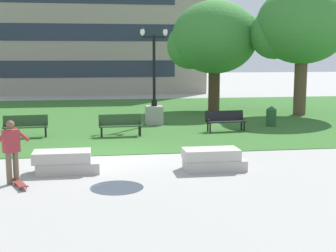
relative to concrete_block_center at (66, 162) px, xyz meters
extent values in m
plane|color=#A3A09B|center=(1.45, 2.06, -0.31)|extent=(140.00, 140.00, 0.00)
cube|color=#336628|center=(1.45, 12.06, -0.30)|extent=(40.00, 20.00, 0.02)
cube|color=#B2ADA3|center=(0.08, 0.00, -0.15)|extent=(1.80, 0.90, 0.32)
cube|color=#BBB6AB|center=(-0.09, 0.00, 0.17)|extent=(1.66, 0.83, 0.32)
cube|color=#B2ADA3|center=(4.39, -0.34, -0.15)|extent=(1.80, 0.90, 0.32)
cube|color=#BBB6AB|center=(4.28, -0.34, 0.17)|extent=(1.66, 0.83, 0.32)
cylinder|color=brown|center=(-1.24, -0.98, 0.12)|extent=(0.15, 0.15, 0.86)
cylinder|color=brown|center=(-1.39, -1.10, 0.12)|extent=(0.15, 0.15, 0.86)
cube|color=maroon|center=(-1.32, -1.04, 0.85)|extent=(0.46, 0.44, 0.60)
cylinder|color=maroon|center=(-1.11, -0.67, 0.97)|extent=(0.43, 0.37, 0.45)
cylinder|color=maroon|center=(-1.52, -1.40, 0.97)|extent=(0.43, 0.37, 0.45)
sphere|color=brown|center=(-1.32, -1.04, 1.29)|extent=(0.22, 0.22, 0.22)
cube|color=maroon|center=(-1.09, -1.37, -0.22)|extent=(0.50, 0.81, 0.02)
cube|color=maroon|center=(-0.91, -1.79, -0.20)|extent=(0.23, 0.19, 0.06)
cube|color=maroon|center=(-1.27, -0.96, -0.20)|extent=(0.23, 0.19, 0.06)
cylinder|color=silver|center=(-0.90, -1.53, -0.28)|extent=(0.05, 0.06, 0.06)
cylinder|color=silver|center=(-1.10, -1.62, -0.28)|extent=(0.05, 0.06, 0.06)
cylinder|color=silver|center=(-1.07, -1.13, -0.28)|extent=(0.05, 0.06, 0.06)
cylinder|color=silver|center=(-1.28, -1.21, -0.28)|extent=(0.05, 0.06, 0.06)
cylinder|color=#47515B|center=(1.41, -1.84, -0.30)|extent=(1.39, 1.39, 0.01)
cube|color=#284723|center=(-1.99, 6.01, 0.15)|extent=(1.83, 0.56, 0.05)
cube|color=#284723|center=(-2.01, 6.26, 0.38)|extent=(1.80, 0.25, 0.46)
cube|color=black|center=(-2.83, 5.96, 0.27)|extent=(0.09, 0.40, 0.04)
cube|color=black|center=(-1.16, 6.07, 0.27)|extent=(0.09, 0.40, 0.04)
cylinder|color=black|center=(-2.78, 5.80, -0.08)|extent=(0.07, 0.07, 0.41)
cylinder|color=black|center=(-1.18, 5.91, -0.08)|extent=(0.07, 0.07, 0.41)
cylinder|color=black|center=(-2.80, 6.12, -0.08)|extent=(0.07, 0.07, 0.41)
cylinder|color=black|center=(-1.21, 6.23, -0.08)|extent=(0.07, 0.07, 0.41)
cube|color=black|center=(6.61, 6.29, 0.15)|extent=(1.83, 0.60, 0.05)
cube|color=black|center=(6.59, 6.54, 0.38)|extent=(1.80, 0.28, 0.46)
cube|color=black|center=(5.77, 6.22, 0.27)|extent=(0.09, 0.40, 0.04)
cube|color=black|center=(7.44, 6.37, 0.27)|extent=(0.09, 0.40, 0.04)
cylinder|color=black|center=(5.82, 6.06, -0.08)|extent=(0.07, 0.07, 0.41)
cylinder|color=black|center=(7.42, 6.20, -0.08)|extent=(0.07, 0.07, 0.41)
cylinder|color=black|center=(5.80, 6.38, -0.08)|extent=(0.07, 0.07, 0.41)
cylinder|color=black|center=(7.39, 6.52, -0.08)|extent=(0.07, 0.07, 0.41)
cube|color=#284723|center=(1.90, 5.72, 0.15)|extent=(1.82, 0.51, 0.05)
cube|color=#284723|center=(1.89, 5.97, 0.38)|extent=(1.80, 0.20, 0.46)
cube|color=black|center=(1.06, 5.68, 0.27)|extent=(0.08, 0.40, 0.04)
cube|color=black|center=(2.74, 5.75, 0.27)|extent=(0.08, 0.40, 0.04)
cylinder|color=black|center=(1.11, 5.52, -0.08)|extent=(0.07, 0.07, 0.41)
cylinder|color=black|center=(2.71, 5.59, -0.08)|extent=(0.07, 0.07, 0.41)
cylinder|color=black|center=(1.10, 5.84, -0.08)|extent=(0.07, 0.07, 0.41)
cylinder|color=black|center=(2.70, 5.91, -0.08)|extent=(0.07, 0.07, 0.41)
cube|color=gray|center=(3.71, 8.90, 0.16)|extent=(0.80, 0.80, 0.90)
cylinder|color=black|center=(3.71, 8.90, 0.76)|extent=(0.28, 0.28, 0.30)
cylinder|color=black|center=(3.71, 8.90, 2.32)|extent=(0.14, 0.14, 3.41)
cube|color=black|center=(3.71, 8.90, 3.93)|extent=(1.10, 0.08, 0.08)
ellipsoid|color=white|center=(3.16, 8.90, 4.17)|extent=(0.22, 0.22, 0.36)
cone|color=black|center=(3.16, 8.90, 4.36)|extent=(0.20, 0.20, 0.13)
ellipsoid|color=white|center=(4.26, 8.90, 4.17)|extent=(0.22, 0.22, 0.36)
cone|color=black|center=(4.26, 8.90, 4.36)|extent=(0.20, 0.20, 0.13)
cylinder|color=#42301E|center=(8.00, 14.04, 1.22)|extent=(0.70, 0.70, 3.01)
ellipsoid|color=#387F33|center=(8.00, 14.04, 4.13)|extent=(5.11, 5.11, 4.35)
sphere|color=#387F33|center=(6.60, 14.55, 3.62)|extent=(2.81, 2.81, 2.81)
sphere|color=#387F33|center=(9.28, 13.53, 4.38)|extent=(2.56, 2.56, 2.56)
cylinder|color=brown|center=(12.31, 11.34, 1.53)|extent=(0.70, 0.70, 3.63)
ellipsoid|color=#387F33|center=(12.31, 11.34, 4.75)|extent=(5.12, 5.12, 4.35)
sphere|color=#387F33|center=(10.90, 11.85, 4.24)|extent=(2.82, 2.82, 2.82)
sphere|color=#387F33|center=(13.59, 10.82, 5.01)|extent=(2.56, 2.56, 2.56)
cylinder|color=#234C28|center=(9.16, 7.48, 0.11)|extent=(0.48, 0.48, 0.80)
cone|color=#234C28|center=(9.16, 7.48, 0.59)|extent=(0.49, 0.49, 0.16)
cube|color=gray|center=(-0.87, 26.56, 6.57)|extent=(22.52, 1.00, 13.75)
cube|color=#232D3D|center=(-0.87, 26.05, 1.89)|extent=(16.89, 0.03, 1.40)
cube|color=#232D3D|center=(-0.87, 26.05, 4.89)|extent=(16.89, 0.03, 1.40)
camera|label=1|loc=(0.96, -13.65, 3.13)|focal=50.00mm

